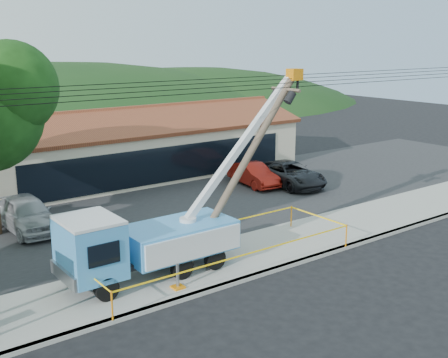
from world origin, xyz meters
name	(u,v)px	position (x,y,z in m)	size (l,w,h in m)	color
ground	(300,294)	(0.00, 0.00, 0.00)	(120.00, 120.00, 0.00)	black
curb	(262,274)	(0.00, 2.10, 0.07)	(60.00, 0.25, 0.15)	#A8A69D
sidewalk	(232,259)	(0.00, 4.00, 0.07)	(60.00, 4.00, 0.15)	#A8A69D
parking_lot	(140,213)	(0.00, 12.00, 0.05)	(60.00, 12.00, 0.10)	#28282B
strip_mall	(135,148)	(4.00, 19.98, 1.88)	(22.50, 8.53, 4.67)	beige
hill_center	(44,115)	(10.00, 55.00, 0.00)	(89.60, 64.00, 32.00)	#163814
hill_east	(182,104)	(30.00, 55.00, 0.00)	(72.80, 52.00, 26.00)	#163814
utility_truck	(146,240)	(-3.73, 4.43, 1.60)	(10.81, 3.68, 7.57)	black
leaning_pole	(248,157)	(0.99, 4.27, 4.19)	(5.80, 1.71, 7.51)	brown
caution_tape	(220,246)	(-0.83, 3.72, 0.91)	(11.10, 3.51, 1.01)	orange
car_silver	(28,232)	(-5.66, 12.60, 0.00)	(1.98, 4.92, 1.68)	#A9ACB1
car_red	(253,187)	(8.40, 12.80, 0.00)	(1.45, 4.16, 1.37)	maroon
car_dark	(289,187)	(10.16, 11.42, 0.00)	(2.45, 5.31, 1.47)	black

